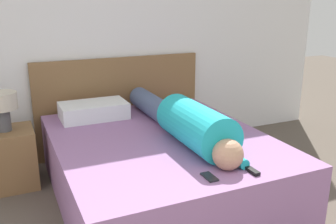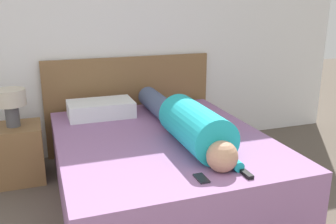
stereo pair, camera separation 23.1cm
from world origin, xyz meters
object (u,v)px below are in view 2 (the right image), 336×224
(table_lamp, at_px, (11,101))
(cell_phone, at_px, (201,178))
(person_lying, at_px, (186,122))
(pillow_near_headboard, at_px, (101,109))
(bed, at_px, (162,166))
(tv_remote, at_px, (245,173))
(nightstand, at_px, (17,153))

(table_lamp, distance_m, cell_phone, 1.89)
(person_lying, xyz_separation_m, pillow_near_headboard, (-0.53, 0.83, -0.07))
(table_lamp, height_order, cell_phone, table_lamp)
(table_lamp, distance_m, person_lying, 1.54)
(bed, height_order, person_lying, person_lying)
(person_lying, xyz_separation_m, tv_remote, (0.12, -0.73, -0.13))
(table_lamp, bearing_deg, tv_remote, -46.82)
(pillow_near_headboard, bearing_deg, bed, -62.82)
(bed, bearing_deg, person_lying, -34.71)
(tv_remote, xyz_separation_m, cell_phone, (-0.29, 0.03, -0.01))
(tv_remote, bearing_deg, pillow_near_headboard, 112.58)
(nightstand, relative_size, cell_phone, 3.97)
(bed, distance_m, tv_remote, 0.92)
(pillow_near_headboard, relative_size, tv_remote, 4.06)
(bed, distance_m, table_lamp, 1.42)
(pillow_near_headboard, bearing_deg, person_lying, -57.49)
(table_lamp, relative_size, person_lying, 0.19)
(nightstand, xyz_separation_m, tv_remote, (1.43, -1.52, 0.27))
(table_lamp, distance_m, pillow_near_headboard, 0.79)
(nightstand, relative_size, table_lamp, 1.54)
(person_lying, bearing_deg, bed, 145.29)
(tv_remote, bearing_deg, table_lamp, 133.18)
(pillow_near_headboard, distance_m, tv_remote, 1.69)
(table_lamp, xyz_separation_m, pillow_near_headboard, (0.78, 0.04, -0.15))
(tv_remote, bearing_deg, nightstand, 133.18)
(bed, height_order, cell_phone, cell_phone)
(person_lying, xyz_separation_m, cell_phone, (-0.17, -0.69, -0.14))
(person_lying, distance_m, tv_remote, 0.75)
(bed, bearing_deg, tv_remote, -71.65)
(nightstand, distance_m, person_lying, 1.59)
(bed, xyz_separation_m, table_lamp, (-1.15, 0.68, 0.48))
(pillow_near_headboard, bearing_deg, nightstand, -177.14)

